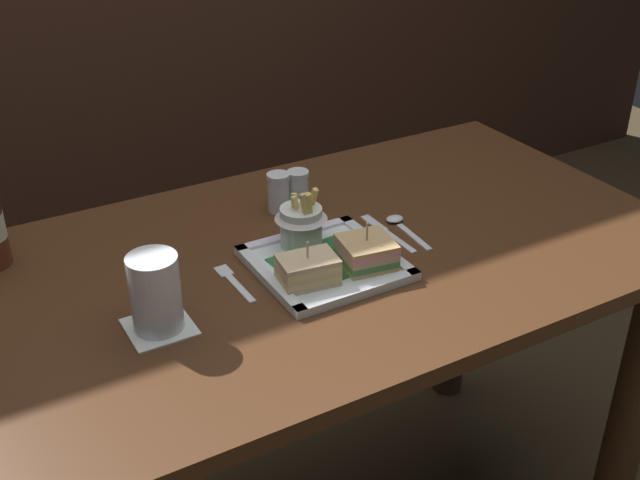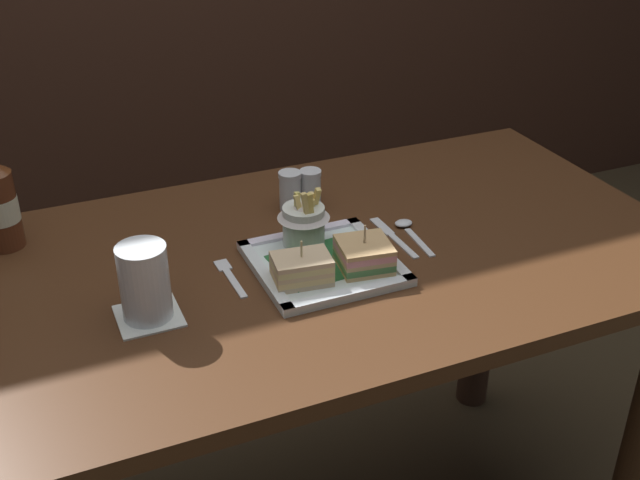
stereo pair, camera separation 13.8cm
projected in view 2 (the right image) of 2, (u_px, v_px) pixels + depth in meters
dining_table at (317, 329)px, 1.51m from camera, size 1.38×0.76×0.78m
square_plate at (323, 264)px, 1.38m from camera, size 0.24×0.24×0.02m
sandwich_half_left at (302, 269)px, 1.31m from camera, size 0.10×0.08×0.08m
sandwich_half_right at (364, 255)px, 1.35m from camera, size 0.10×0.10×0.08m
fries_cup at (304, 218)px, 1.41m from camera, size 0.10×0.10×0.11m
drink_coaster at (149, 316)px, 1.25m from camera, size 0.10×0.10×0.00m
water_glass at (145, 287)px, 1.22m from camera, size 0.08×0.08×0.12m
fork at (230, 276)px, 1.35m from camera, size 0.02×0.13×0.00m
knife at (392, 236)px, 1.48m from camera, size 0.02×0.17×0.00m
spoon at (408, 228)px, 1.50m from camera, size 0.04×0.14×0.01m
salt_shaker at (290, 193)px, 1.56m from camera, size 0.05×0.05×0.08m
pepper_shaker at (310, 190)px, 1.58m from camera, size 0.04×0.04×0.08m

